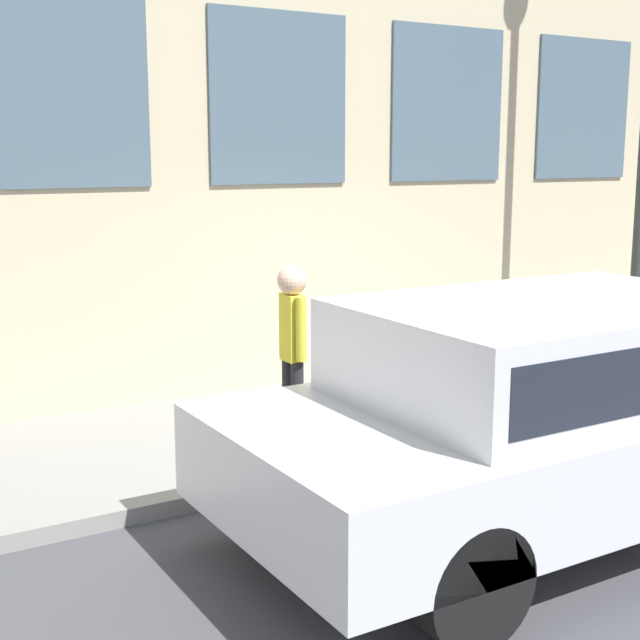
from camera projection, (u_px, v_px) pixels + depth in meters
name	position (u px, v px, depth m)	size (l,w,h in m)	color
ground_plane	(424.00, 462.00, 7.34)	(80.00, 80.00, 0.00)	#47474C
sidewalk	(344.00, 417.00, 8.37)	(2.47, 60.00, 0.12)	gray
fire_hydrant	(347.00, 386.00, 7.49)	(0.38, 0.48, 0.89)	gray
person	(292.00, 339.00, 7.21)	(0.36, 0.24, 1.51)	#232328
parked_truck_silver_near	(547.00, 398.00, 5.93)	(2.06, 4.37, 1.56)	black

